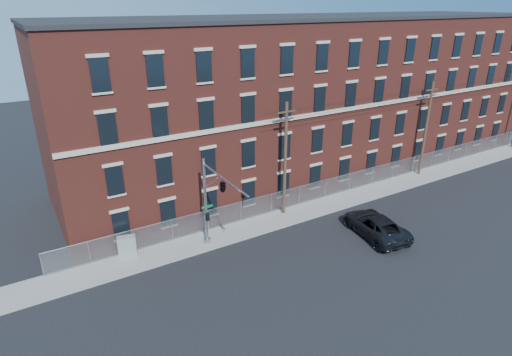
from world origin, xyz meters
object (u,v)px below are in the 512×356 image
Objects in this scene: traffic_signal_mast at (218,192)px; pickup_truck at (375,225)px; utility_pole_near at (285,158)px; utility_cabinet at (127,247)px.

traffic_signal_mast is 1.11× the size of pickup_truck.
utility_pole_near is (8.00, 3.42, -0.05)m from traffic_signal_mast.
pickup_truck is at bearing -58.21° from utility_pole_near.
traffic_signal_mast reaches higher than pickup_truck.
utility_pole_near is 14.52m from utility_cabinet.
utility_pole_near reaches higher than pickup_truck.
traffic_signal_mast is 0.70× the size of utility_pole_near.
traffic_signal_mast is 8.19m from utility_cabinet.
traffic_signal_mast reaches higher than utility_cabinet.
traffic_signal_mast is 13.49m from pickup_truck.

